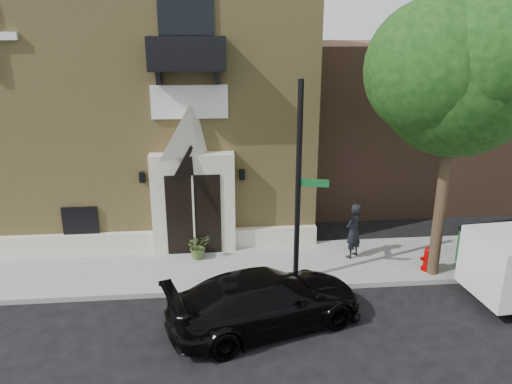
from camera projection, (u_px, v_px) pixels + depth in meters
ground at (230, 294)px, 13.81m from camera, size 120.00×120.00×0.00m
sidewalk at (260, 266)px, 15.29m from camera, size 42.00×3.00×0.15m
church at (143, 91)px, 19.58m from camera, size 12.20×11.01×9.30m
neighbour_building at (487, 116)px, 22.36m from camera, size 18.00×8.00×6.40m
street_tree_left at (460, 75)px, 12.81m from camera, size 4.97×4.38×7.77m
black_sedan at (266, 300)px, 12.16m from camera, size 5.27×3.42×1.42m
street_sign at (299, 185)px, 13.44m from camera, size 0.88×1.02×5.66m
fire_hydrant at (428, 259)px, 14.77m from camera, size 0.42×0.33×0.73m
dumpster at (491, 246)px, 15.09m from camera, size 1.91×1.33×1.14m
planter at (198, 246)px, 15.52m from camera, size 0.90×0.85×0.80m
pedestrian_near at (353, 231)px, 15.46m from camera, size 0.76×0.74×1.75m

